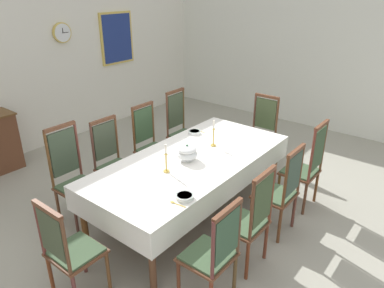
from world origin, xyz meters
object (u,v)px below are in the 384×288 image
(candlestick_east, at_px, (213,136))
(bowl_near_left, at_px, (195,132))
(chair_south_c, at_px, (281,189))
(soup_tureen, at_px, (187,153))
(bowl_near_right, at_px, (185,196))
(chair_south_a, at_px, (213,252))
(chair_north_b, at_px, (113,160))
(candlestick_west, at_px, (166,161))
(spoon_primary, at_px, (198,130))
(spoon_secondary, at_px, (174,203))
(chair_north_c, at_px, (150,143))
(chair_south_d, at_px, (306,165))
(dining_table, at_px, (192,163))
(chair_north_a, at_px, (73,176))
(chair_head_west, at_px, (69,249))
(chair_head_east, at_px, (261,131))
(mounted_clock, at_px, (62,33))
(chair_south_b, at_px, (249,218))
(chair_north_d, at_px, (181,128))
(framed_painting, at_px, (117,38))

(candlestick_east, bearing_deg, bowl_near_left, 68.36)
(chair_south_c, xyz_separation_m, candlestick_east, (0.12, 1.02, 0.35))
(soup_tureen, relative_size, bowl_near_right, 1.38)
(bowl_near_left, bearing_deg, chair_south_a, -137.58)
(chair_south_c, bearing_deg, chair_north_b, 108.87)
(candlestick_west, bearing_deg, spoon_primary, 21.49)
(spoon_secondary, bearing_deg, chair_south_c, -29.04)
(soup_tureen, bearing_deg, chair_north_c, 68.20)
(chair_south_d, relative_size, candlestick_west, 3.53)
(dining_table, relative_size, chair_north_a, 2.20)
(candlestick_west, distance_m, spoon_primary, 1.29)
(chair_north_b, relative_size, bowl_near_right, 6.17)
(chair_south_a, bearing_deg, candlestick_west, 62.61)
(chair_north_c, relative_size, spoon_secondary, 6.38)
(dining_table, distance_m, soup_tureen, 0.19)
(candlestick_east, height_order, bowl_near_left, candlestick_east)
(dining_table, xyz_separation_m, spoon_primary, (0.74, 0.47, 0.08))
(chair_head_west, bearing_deg, bowl_near_left, 100.63)
(chair_head_east, height_order, mounted_clock, mounted_clock)
(chair_south_b, distance_m, chair_head_east, 2.34)
(chair_south_b, xyz_separation_m, soup_tureen, (0.29, 1.02, 0.30))
(soup_tureen, bearing_deg, bowl_near_right, -142.67)
(chair_head_east, height_order, spoon_secondary, chair_head_east)
(chair_north_d, height_order, chair_head_west, chair_north_d)
(spoon_primary, bearing_deg, bowl_near_left, -158.49)
(dining_table, height_order, chair_north_b, chair_north_b)
(chair_south_a, bearing_deg, spoon_secondary, 78.69)
(bowl_near_right, bearing_deg, dining_table, 34.17)
(candlestick_west, xyz_separation_m, bowl_near_left, (1.07, 0.44, -0.11))
(dining_table, bearing_deg, chair_north_c, 72.25)
(chair_south_d, distance_m, candlestick_west, 1.83)
(chair_south_a, bearing_deg, chair_head_east, 20.58)
(spoon_primary, distance_m, framed_painting, 3.20)
(mounted_clock, bearing_deg, dining_table, -100.42)
(chair_north_b, height_order, spoon_primary, chair_north_b)
(chair_north_d, xyz_separation_m, bowl_near_right, (-1.78, -1.53, 0.21))
(chair_south_d, xyz_separation_m, framed_painting, (0.79, 4.37, 1.10))
(chair_north_a, relative_size, chair_south_d, 1.03)
(chair_head_east, relative_size, framed_painting, 1.13)
(chair_head_west, height_order, candlestick_west, candlestick_west)
(chair_north_d, height_order, chair_head_east, chair_north_d)
(spoon_secondary, bearing_deg, chair_north_a, 89.45)
(spoon_secondary, xyz_separation_m, mounted_clock, (1.48, 3.81, 1.13))
(chair_north_c, distance_m, candlestick_west, 1.33)
(chair_north_a, bearing_deg, candlestick_west, 117.18)
(chair_south_b, relative_size, chair_south_c, 1.02)
(chair_south_a, height_order, spoon_primary, chair_south_a)
(chair_north_a, bearing_deg, dining_table, 133.50)
(spoon_secondary, bearing_deg, chair_south_d, -20.70)
(bowl_near_left, xyz_separation_m, spoon_primary, (0.12, 0.03, -0.02))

